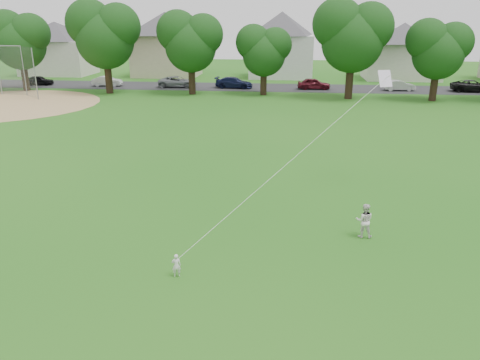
# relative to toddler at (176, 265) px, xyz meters

# --- Properties ---
(ground) EXTENTS (160.00, 160.00, 0.00)m
(ground) POSITION_rel_toddler_xyz_m (2.03, 1.11, -0.40)
(ground) COLOR #1E5E15
(ground) RESTS_ON ground
(street) EXTENTS (90.00, 7.00, 0.01)m
(street) POSITION_rel_toddler_xyz_m (2.03, 43.11, -0.40)
(street) COLOR #2D2D30
(street) RESTS_ON ground
(dirt_infield) EXTENTS (18.00, 18.00, 0.02)m
(dirt_infield) POSITION_rel_toddler_xyz_m (-23.97, 29.11, -0.39)
(dirt_infield) COLOR #9E7F51
(dirt_infield) RESTS_ON ground
(toddler) EXTENTS (0.33, 0.25, 0.81)m
(toddler) POSITION_rel_toddler_xyz_m (0.00, 0.00, 0.00)
(toddler) COLOR silver
(toddler) RESTS_ON ground
(older_boy) EXTENTS (0.69, 0.55, 1.35)m
(older_boy) POSITION_rel_toddler_xyz_m (6.41, 3.60, 0.27)
(older_boy) COLOR silver
(older_boy) RESTS_ON ground
(kite) EXTENTS (4.36, 5.17, 13.32)m
(kite) POSITION_rel_toddler_xyz_m (3.91, 4.86, 2.51)
(kite) COLOR white
(kite) RESTS_ON ground
(tree_row) EXTENTS (79.13, 7.69, 10.05)m
(tree_row) POSITION_rel_toddler_xyz_m (4.31, 36.44, 5.68)
(tree_row) COLOR black
(tree_row) RESTS_ON ground
(parked_cars) EXTENTS (62.39, 2.41, 1.29)m
(parked_cars) POSITION_rel_toddler_xyz_m (4.95, 42.11, 0.23)
(parked_cars) COLOR black
(parked_cars) RESTS_ON ground
(house_row) EXTENTS (77.66, 13.95, 10.42)m
(house_row) POSITION_rel_toddler_xyz_m (3.35, 53.11, 4.66)
(house_row) COLOR silver
(house_row) RESTS_ON ground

